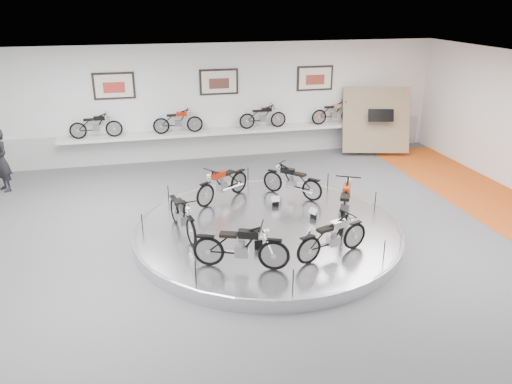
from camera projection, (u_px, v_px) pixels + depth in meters
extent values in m
plane|color=#565658|center=(271.00, 242.00, 11.86)|extent=(16.00, 16.00, 0.00)
plane|color=white|center=(273.00, 71.00, 10.39)|extent=(16.00, 16.00, 0.00)
plane|color=white|center=(219.00, 102.00, 17.46)|extent=(16.00, 0.00, 16.00)
plane|color=white|center=(463.00, 382.00, 4.80)|extent=(16.00, 0.00, 16.00)
cube|color=#BCBCBA|center=(220.00, 142.00, 17.97)|extent=(15.68, 0.04, 1.10)
cylinder|color=silver|center=(268.00, 231.00, 12.08)|extent=(6.40, 6.40, 0.30)
torus|color=#B2B2BA|center=(268.00, 227.00, 12.03)|extent=(6.40, 6.40, 0.10)
cube|color=silver|center=(221.00, 132.00, 17.55)|extent=(11.00, 0.55, 0.10)
cube|color=silver|center=(114.00, 86.00, 16.40)|extent=(1.35, 0.06, 0.88)
cube|color=silver|center=(219.00, 82.00, 17.17)|extent=(1.35, 0.06, 0.88)
cube|color=silver|center=(315.00, 78.00, 17.93)|extent=(1.35, 0.06, 0.88)
cube|color=#937F5B|center=(376.00, 120.00, 18.14)|extent=(2.56, 1.52, 2.30)
imported|color=black|center=(1.00, 161.00, 14.69)|extent=(0.77, 0.82, 1.88)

